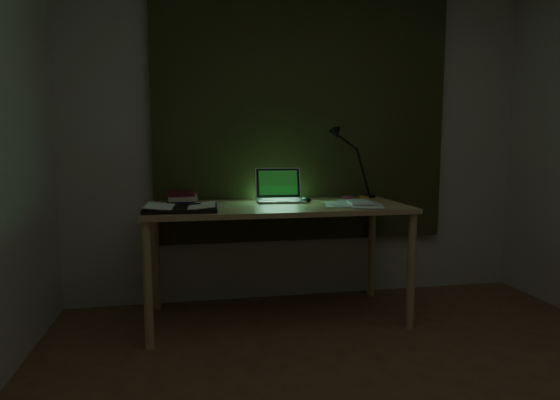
{
  "coord_description": "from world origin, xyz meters",
  "views": [
    {
      "loc": [
        -0.84,
        -1.46,
        1.17
      ],
      "look_at": [
        -0.28,
        1.43,
        0.82
      ],
      "focal_mm": 30.0,
      "sensor_mm": 36.0,
      "label": 1
    }
  ],
  "objects_px": {
    "laptop": "(281,185)",
    "book_stack": "(182,197)",
    "desk": "(277,262)",
    "desk_lamp": "(370,165)",
    "loose_papers": "(352,203)",
    "open_textbook": "(181,208)"
  },
  "relations": [
    {
      "from": "open_textbook",
      "to": "loose_papers",
      "type": "distance_m",
      "value": 1.11
    },
    {
      "from": "open_textbook",
      "to": "desk_lamp",
      "type": "xyz_separation_m",
      "value": [
        1.38,
        0.46,
        0.23
      ]
    },
    {
      "from": "laptop",
      "to": "loose_papers",
      "type": "bearing_deg",
      "value": -25.89
    },
    {
      "from": "desk",
      "to": "laptop",
      "type": "relative_size",
      "value": 4.66
    },
    {
      "from": "desk",
      "to": "open_textbook",
      "type": "relative_size",
      "value": 3.96
    },
    {
      "from": "open_textbook",
      "to": "loose_papers",
      "type": "xyz_separation_m",
      "value": [
        1.11,
        0.08,
        -0.01
      ]
    },
    {
      "from": "desk",
      "to": "desk_lamp",
      "type": "bearing_deg",
      "value": 21.25
    },
    {
      "from": "desk",
      "to": "open_textbook",
      "type": "xyz_separation_m",
      "value": [
        -0.61,
        -0.16,
        0.41
      ]
    },
    {
      "from": "desk",
      "to": "desk_lamp",
      "type": "xyz_separation_m",
      "value": [
        0.76,
        0.3,
        0.63
      ]
    },
    {
      "from": "book_stack",
      "to": "laptop",
      "type": "bearing_deg",
      "value": -1.26
    },
    {
      "from": "desk",
      "to": "laptop",
      "type": "height_order",
      "value": "laptop"
    },
    {
      "from": "loose_papers",
      "to": "desk_lamp",
      "type": "height_order",
      "value": "desk_lamp"
    },
    {
      "from": "open_textbook",
      "to": "book_stack",
      "type": "relative_size",
      "value": 1.92
    },
    {
      "from": "laptop",
      "to": "open_textbook",
      "type": "relative_size",
      "value": 0.85
    },
    {
      "from": "desk_lamp",
      "to": "laptop",
      "type": "bearing_deg",
      "value": -155.71
    },
    {
      "from": "laptop",
      "to": "loose_papers",
      "type": "relative_size",
      "value": 1.04
    },
    {
      "from": "laptop",
      "to": "book_stack",
      "type": "bearing_deg",
      "value": -178.39
    },
    {
      "from": "desk_lamp",
      "to": "loose_papers",
      "type": "bearing_deg",
      "value": -112.32
    },
    {
      "from": "desk",
      "to": "desk_lamp",
      "type": "distance_m",
      "value": 1.03
    },
    {
      "from": "open_textbook",
      "to": "loose_papers",
      "type": "bearing_deg",
      "value": 6.66
    },
    {
      "from": "open_textbook",
      "to": "book_stack",
      "type": "bearing_deg",
      "value": 92.98
    },
    {
      "from": "laptop",
      "to": "book_stack",
      "type": "height_order",
      "value": "laptop"
    }
  ]
}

